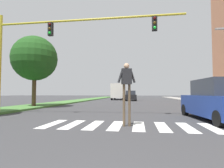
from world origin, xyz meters
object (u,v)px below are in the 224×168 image
Objects in this scene: traffic_light_gantry at (52,40)px; truck_box_delivery at (118,91)px; suv_crossing at (217,101)px; pedestrian_performer at (127,84)px; sedan_midblock at (130,96)px; tree_mid at (35,59)px.

traffic_light_gantry is 1.79× the size of truck_box_delivery.
pedestrian_performer is at bearing -152.49° from suv_crossing.
sedan_midblock is 4.92m from truck_box_delivery.
truck_box_delivery is at bearing 87.67° from traffic_light_gantry.
pedestrian_performer is at bearing -83.04° from truck_box_delivery.
tree_mid is 21.62m from truck_box_delivery.
pedestrian_performer is 0.54× the size of sedan_midblock.
traffic_light_gantry reaches higher than sedan_midblock.
sedan_midblock is (-0.96, 24.74, -0.86)m from pedestrian_performer.
pedestrian_performer reaches higher than sedan_midblock.
sedan_midblock is at bearing 64.34° from tree_mid.
traffic_light_gantry is at bearing 148.62° from pedestrian_performer.
suv_crossing reaches higher than sedan_midblock.
sedan_midblock is (-5.15, 22.56, -0.13)m from suv_crossing.
sedan_midblock is 0.74× the size of truck_box_delivery.
pedestrian_performer reaches higher than suv_crossing.
traffic_light_gantry is 2.33× the size of suv_crossing.
pedestrian_performer is at bearing -42.22° from tree_mid.
tree_mid is 6.89m from traffic_light_gantry.
traffic_light_gantry is at bearing -50.65° from tree_mid.
sedan_midblock is at bearing -58.11° from truck_box_delivery.
truck_box_delivery is (-2.56, 4.12, 0.83)m from sedan_midblock.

